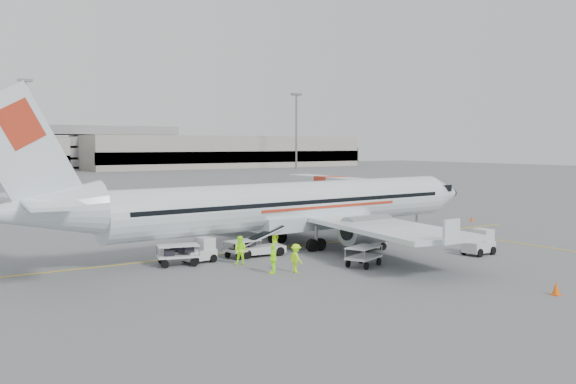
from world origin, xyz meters
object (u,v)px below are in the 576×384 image
tug_mid (370,238)px  jet_bridge (330,199)px  aircraft (296,174)px  tug_aft (199,250)px  belt_loader (259,238)px  tug_fore (479,242)px

tug_mid → jet_bridge: bearing=64.9°
aircraft → tug_mid: (3.61, -3.91, -4.46)m
jet_bridge → tug_aft: jet_bridge is taller
aircraft → jet_bridge: aircraft is taller
belt_loader → tug_aft: bearing=-174.8°
jet_bridge → tug_fore: size_ratio=7.59×
belt_loader → tug_mid: bearing=-10.9°
jet_bridge → aircraft: bearing=-131.8°
jet_bridge → belt_loader: bearing=-136.4°
tug_fore → tug_mid: (-4.73, 5.58, -0.04)m
aircraft → tug_fore: 13.38m
jet_bridge → tug_mid: bearing=-113.0°
aircraft → tug_mid: 6.94m
belt_loader → tug_fore: 14.69m
tug_fore → tug_aft: bearing=149.3°
tug_aft → belt_loader: bearing=-8.5°
jet_bridge → tug_fore: jet_bridge is taller
tug_mid → aircraft: bearing=135.3°
aircraft → tug_fore: aircraft is taller
jet_bridge → tug_fore: (-2.95, -20.22, -1.33)m
tug_mid → tug_aft: size_ratio=1.05×
aircraft → jet_bridge: size_ratio=2.30×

